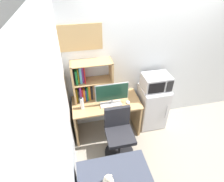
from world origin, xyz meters
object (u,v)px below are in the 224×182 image
object	(u,v)px
water_bottle	(82,103)
keyboard	(111,104)
hutch_bookshelf	(87,83)
computer_mouse	(128,102)
microwave	(156,82)
teddy_bear	(108,181)
wall_corkboard	(78,38)
desk_chair	(119,136)
mini_fridge	(152,106)
monitor	(112,93)

from	to	relation	value
water_bottle	keyboard	bearing A→B (deg)	-1.46
water_bottle	hutch_bookshelf	bearing A→B (deg)	63.01
computer_mouse	microwave	bearing A→B (deg)	13.86
hutch_bookshelf	keyboard	size ratio (longest dim) A/B	1.97
hutch_bookshelf	teddy_bear	distance (m)	1.58
microwave	teddy_bear	xyz separation A→B (m)	(-1.15, -1.35, -0.44)
teddy_bear	wall_corkboard	xyz separation A→B (m)	(-0.12, 1.61, 1.26)
water_bottle	desk_chair	size ratio (longest dim) A/B	0.26
computer_mouse	mini_fridge	xyz separation A→B (m)	(0.55, 0.13, -0.32)
microwave	desk_chair	size ratio (longest dim) A/B	0.53
hutch_bookshelf	mini_fridge	distance (m)	1.39
hutch_bookshelf	mini_fridge	xyz separation A→B (m)	(1.22, -0.15, -0.65)
monitor	keyboard	bearing A→B (deg)	-143.65
keyboard	microwave	bearing A→B (deg)	7.97
hutch_bookshelf	water_bottle	bearing A→B (deg)	-116.99
wall_corkboard	microwave	bearing A→B (deg)	-11.46
monitor	microwave	distance (m)	0.84
water_bottle	monitor	bearing A→B (deg)	0.61
monitor	desk_chair	size ratio (longest dim) A/B	0.63
mini_fridge	wall_corkboard	size ratio (longest dim) A/B	1.21
microwave	computer_mouse	bearing A→B (deg)	-166.14
keyboard	microwave	xyz separation A→B (m)	(0.86, 0.12, 0.27)
microwave	teddy_bear	size ratio (longest dim) A/B	2.25
computer_mouse	microwave	distance (m)	0.63
keyboard	wall_corkboard	world-z (taller)	wall_corkboard
mini_fridge	desk_chair	bearing A→B (deg)	-146.13
computer_mouse	microwave	xyz separation A→B (m)	(0.55, 0.14, 0.26)
teddy_bear	wall_corkboard	distance (m)	2.05
hutch_bookshelf	wall_corkboard	bearing A→B (deg)	116.00
hutch_bookshelf	microwave	size ratio (longest dim) A/B	1.51
computer_mouse	teddy_bear	size ratio (longest dim) A/B	0.41
hutch_bookshelf	desk_chair	size ratio (longest dim) A/B	0.81
hutch_bookshelf	desk_chair	world-z (taller)	hutch_bookshelf
computer_mouse	wall_corkboard	size ratio (longest dim) A/B	0.12
monitor	keyboard	distance (m)	0.23
hutch_bookshelf	mini_fridge	world-z (taller)	hutch_bookshelf
monitor	keyboard	xyz separation A→B (m)	(-0.02, -0.02, -0.23)
computer_mouse	teddy_bear	distance (m)	1.36
desk_chair	computer_mouse	bearing A→B (deg)	57.79
monitor	wall_corkboard	world-z (taller)	wall_corkboard
hutch_bookshelf	computer_mouse	bearing A→B (deg)	-22.90
water_bottle	desk_chair	xyz separation A→B (m)	(0.54, -0.44, -0.45)
computer_mouse	wall_corkboard	distance (m)	1.36
water_bottle	teddy_bear	distance (m)	1.29
hutch_bookshelf	water_bottle	world-z (taller)	hutch_bookshelf
hutch_bookshelf	water_bottle	distance (m)	0.37
keyboard	wall_corkboard	distance (m)	1.22
keyboard	computer_mouse	xyz separation A→B (m)	(0.30, -0.02, 0.00)
water_bottle	wall_corkboard	bearing A→B (deg)	78.60
hutch_bookshelf	teddy_bear	world-z (taller)	hutch_bookshelf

